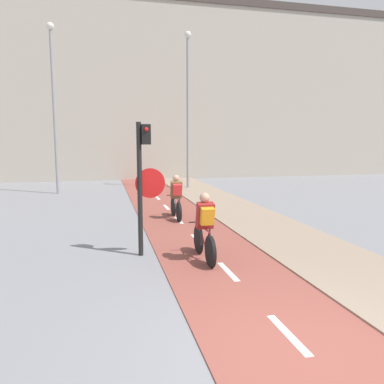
{
  "coord_description": "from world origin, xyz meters",
  "views": [
    {
      "loc": [
        -2.33,
        -3.78,
        2.58
      ],
      "look_at": [
        0.0,
        6.12,
        1.2
      ],
      "focal_mm": 35.0,
      "sensor_mm": 36.0,
      "label": 1
    }
  ],
  "objects_px": {
    "street_lamp_far": "(53,94)",
    "cyclist_near": "(205,229)",
    "cyclist_far": "(176,198)",
    "street_lamp_sidewalk": "(188,97)",
    "traffic_light_pole": "(143,174)"
  },
  "relations": [
    {
      "from": "street_lamp_far",
      "to": "cyclist_near",
      "type": "distance_m",
      "value": 13.35
    },
    {
      "from": "cyclist_far",
      "to": "street_lamp_far",
      "type": "bearing_deg",
      "value": 121.56
    },
    {
      "from": "street_lamp_sidewalk",
      "to": "traffic_light_pole",
      "type": "bearing_deg",
      "value": -107.22
    },
    {
      "from": "cyclist_far",
      "to": "cyclist_near",
      "type": "bearing_deg",
      "value": -92.87
    },
    {
      "from": "street_lamp_far",
      "to": "cyclist_far",
      "type": "bearing_deg",
      "value": -58.44
    },
    {
      "from": "traffic_light_pole",
      "to": "cyclist_near",
      "type": "xyz_separation_m",
      "value": [
        1.23,
        -0.7,
        -1.15
      ]
    },
    {
      "from": "street_lamp_far",
      "to": "cyclist_near",
      "type": "height_order",
      "value": "street_lamp_far"
    },
    {
      "from": "street_lamp_sidewalk",
      "to": "cyclist_near",
      "type": "height_order",
      "value": "street_lamp_sidewalk"
    },
    {
      "from": "street_lamp_far",
      "to": "street_lamp_sidewalk",
      "type": "relative_size",
      "value": 0.98
    },
    {
      "from": "street_lamp_sidewalk",
      "to": "cyclist_near",
      "type": "bearing_deg",
      "value": -100.96
    },
    {
      "from": "traffic_light_pole",
      "to": "street_lamp_far",
      "type": "relative_size",
      "value": 0.37
    },
    {
      "from": "cyclist_near",
      "to": "cyclist_far",
      "type": "distance_m",
      "value": 4.46
    },
    {
      "from": "street_lamp_sidewalk",
      "to": "cyclist_far",
      "type": "relative_size",
      "value": 5.03
    },
    {
      "from": "street_lamp_far",
      "to": "street_lamp_sidewalk",
      "type": "height_order",
      "value": "street_lamp_sidewalk"
    },
    {
      "from": "street_lamp_sidewalk",
      "to": "cyclist_far",
      "type": "xyz_separation_m",
      "value": [
        -2.19,
        -7.99,
        -4.25
      ]
    }
  ]
}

